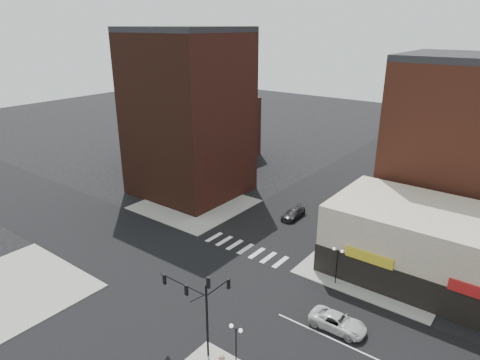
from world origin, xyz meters
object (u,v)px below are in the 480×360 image
Objects in this scene: street_lamp_se_a at (236,337)px; dark_sedan_north at (293,213)px; street_lamp_ne at (337,257)px; white_suv at (338,322)px; traffic_signal at (201,300)px.

dark_sedan_north is (-11.06, 27.62, -2.60)m from street_lamp_se_a.
street_lamp_ne reaches higher than dark_sedan_north.
white_suv is (3.32, -6.46, -2.57)m from street_lamp_ne.
street_lamp_se_a is 0.87× the size of dark_sedan_north.
white_suv is (4.32, 9.54, -2.57)m from street_lamp_se_a.
street_lamp_ne is 7.70m from white_suv.
white_suv is 1.09× the size of dark_sedan_north.
street_lamp_se_a is 0.80× the size of white_suv.
white_suv is at bearing -51.05° from dark_sedan_north.
dark_sedan_north is (-15.37, 18.08, -0.03)m from white_suv.
white_suv is (8.08, 9.37, -4.24)m from traffic_signal.
dark_sedan_north is (-12.06, 11.62, -2.60)m from street_lamp_ne.
street_lamp_se_a is (3.76, -0.17, -1.67)m from traffic_signal.
white_suv is at bearing 49.24° from traffic_signal.
white_suv reaches higher than dark_sedan_north.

